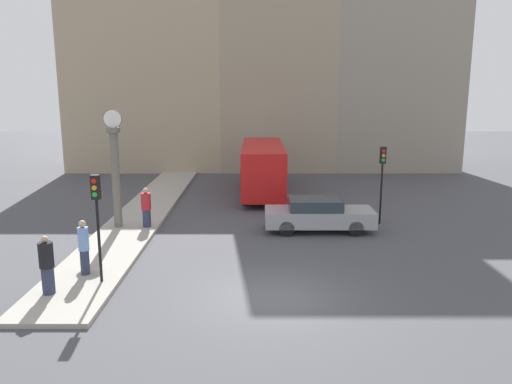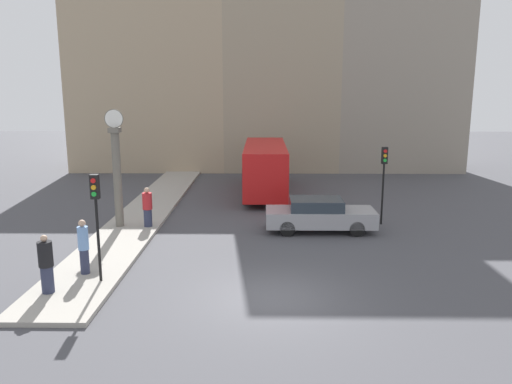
{
  "view_description": "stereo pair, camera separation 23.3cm",
  "coord_description": "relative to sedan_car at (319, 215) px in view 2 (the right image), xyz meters",
  "views": [
    {
      "loc": [
        -0.53,
        -14.02,
        6.15
      ],
      "look_at": [
        -0.56,
        5.98,
        2.01
      ],
      "focal_mm": 35.0,
      "sensor_mm": 36.0,
      "label": 1
    },
    {
      "loc": [
        -0.3,
        -14.02,
        6.15
      ],
      "look_at": [
        -0.56,
        5.98,
        2.01
      ],
      "focal_mm": 35.0,
      "sensor_mm": 36.0,
      "label": 2
    }
  ],
  "objects": [
    {
      "name": "pedestrian_blue_stripe",
      "position": [
        -8.37,
        -5.67,
        0.33
      ],
      "size": [
        0.35,
        0.35,
        1.84
      ],
      "color": "#2D334C",
      "rests_on": "sidewalk_corner"
    },
    {
      "name": "sedan_car",
      "position": [
        0.0,
        0.0,
        0.0
      ],
      "size": [
        4.76,
        1.82,
        1.46
      ],
      "color": "#9E9EA3",
      "rests_on": "ground_plane"
    },
    {
      "name": "pedestrian_black_jacket",
      "position": [
        -8.94,
        -7.25,
        0.29
      ],
      "size": [
        0.43,
        0.43,
        1.79
      ],
      "color": "#2D334C",
      "rests_on": "sidewalk_corner"
    },
    {
      "name": "building_row",
      "position": [
        -1.52,
        17.72,
        7.26
      ],
      "size": [
        29.5,
        5.0,
        19.34
      ],
      "color": "tan",
      "rests_on": "ground_plane"
    },
    {
      "name": "traffic_light_far",
      "position": [
        3.02,
        1.18,
        1.84
      ],
      "size": [
        0.26,
        0.24,
        3.59
      ],
      "color": "black",
      "rests_on": "ground_plane"
    },
    {
      "name": "traffic_light_near",
      "position": [
        -7.66,
        -6.3,
        1.88
      ],
      "size": [
        0.26,
        0.24,
        3.44
      ],
      "color": "black",
      "rests_on": "sidewalk_corner"
    },
    {
      "name": "bus_distant",
      "position": [
        -2.34,
        7.94,
        0.93
      ],
      "size": [
        2.39,
        8.8,
        2.95
      ],
      "color": "red",
      "rests_on": "ground_plane"
    },
    {
      "name": "sidewalk_corner",
      "position": [
        -8.37,
        4.67,
        -0.67
      ],
      "size": [
        2.5,
        27.81,
        0.15
      ],
      "primitive_type": "cube",
      "color": "#A39E93",
      "rests_on": "ground_plane"
    },
    {
      "name": "pedestrian_red_top",
      "position": [
        -7.59,
        0.14,
        0.27
      ],
      "size": [
        0.43,
        0.43,
        1.76
      ],
      "color": "#2D334C",
      "rests_on": "sidewalk_corner"
    },
    {
      "name": "street_clock",
      "position": [
        -8.86,
        0.16,
        1.89
      ],
      "size": [
        0.81,
        0.47,
        5.17
      ],
      "color": "#666056",
      "rests_on": "sidewalk_corner"
    },
    {
      "name": "ground_plane",
      "position": [
        -2.21,
        -7.23,
        -0.74
      ],
      "size": [
        120.0,
        120.0,
        0.0
      ],
      "primitive_type": "plane",
      "color": "#47474C"
    }
  ]
}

